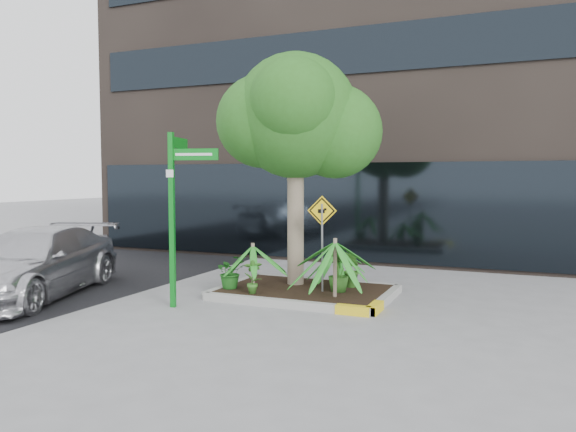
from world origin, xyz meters
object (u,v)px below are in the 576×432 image
at_px(street_sign_post, 176,200).
at_px(cattle_sign, 322,227).
at_px(tree, 296,116).
at_px(parked_car, 34,263).

relative_size(street_sign_post, cattle_sign, 1.70).
bearing_deg(cattle_sign, street_sign_post, -152.73).
relative_size(tree, cattle_sign, 2.66).
distance_m(street_sign_post, cattle_sign, 2.74).
height_order(tree, parked_car, tree).
height_order(parked_car, cattle_sign, cattle_sign).
distance_m(parked_car, cattle_sign, 5.63).
relative_size(parked_car, cattle_sign, 2.50).
xyz_separation_m(tree, cattle_sign, (0.77, -0.58, -2.16)).
bearing_deg(street_sign_post, cattle_sign, 20.11).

